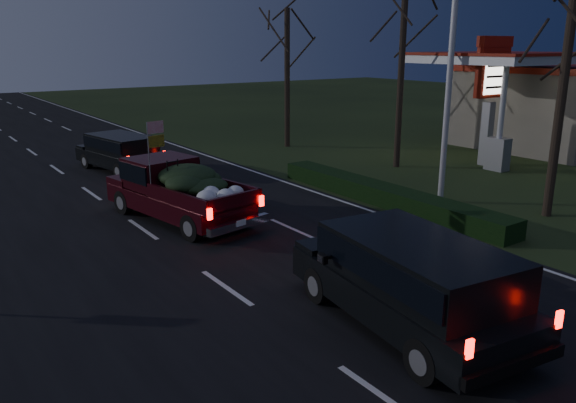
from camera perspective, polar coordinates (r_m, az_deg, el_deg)
ground at (r=12.68m, az=-6.28°, el=-8.76°), size 120.00×120.00×0.00m
road_asphalt at (r=12.68m, az=-6.28°, el=-8.71°), size 14.00×120.00×0.02m
hedge_row at (r=19.35m, az=9.74°, el=0.69°), size 1.00×10.00×0.60m
light_pole at (r=19.31m, az=16.38°, el=15.82°), size 0.50×0.90×9.16m
gas_price_pylon at (r=26.34m, az=20.00°, el=11.58°), size 2.00×0.41×5.57m
gas_station_building at (r=33.79m, az=26.26°, el=8.60°), size 10.00×7.00×4.00m
gas_canopy at (r=28.53m, az=20.81°, el=12.92°), size 7.10×6.10×4.88m
bare_tree_near at (r=18.88m, az=26.74°, el=15.22°), size 3.60×3.60×7.50m
bare_tree_mid at (r=24.90m, az=11.71°, el=17.95°), size 3.60×3.60×8.50m
bare_tree_far at (r=29.54m, az=-0.09°, el=15.67°), size 3.60×3.60×7.00m
pickup_truck at (r=17.41m, az=-11.11°, el=1.44°), size 2.88×5.54×2.77m
lead_suv at (r=24.88m, az=-16.65°, el=5.12°), size 2.58×4.64×1.26m
rear_suv at (r=10.73m, az=12.51°, el=-7.28°), size 2.75×5.32×1.46m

